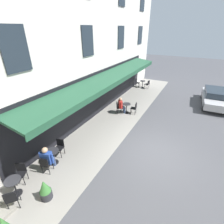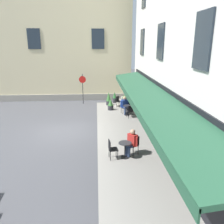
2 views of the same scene
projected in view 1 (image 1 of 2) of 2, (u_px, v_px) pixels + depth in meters
name	position (u px, v px, depth m)	size (l,w,h in m)	color
ground_plane	(152.00, 152.00, 8.87)	(70.00, 70.00, 0.00)	#4C4C51
sidewalk_cafe_terrace	(121.00, 113.00, 12.84)	(20.50, 3.20, 0.01)	gray
cafe_building_facade	(55.00, 4.00, 12.56)	(20.00, 10.70, 15.00)	silver
cafe_table_near_entrance	(14.00, 185.00, 6.42)	(0.60, 0.60, 0.75)	black
cafe_chair_black_corner_right	(12.00, 198.00, 5.87)	(0.56, 0.56, 0.91)	black
cafe_chair_black_corner_left	(21.00, 171.00, 6.95)	(0.55, 0.55, 0.91)	black
cafe_table_mid_terrace	(126.00, 107.00, 12.72)	(0.60, 0.60, 0.75)	black
cafe_chair_black_facing_street	(135.00, 107.00, 12.50)	(0.45, 0.45, 0.91)	black
cafe_chair_black_near_door	(118.00, 107.00, 12.60)	(0.56, 0.56, 0.91)	black
cafe_table_streetside	(143.00, 83.00, 18.14)	(0.60, 0.60, 0.75)	black
cafe_chair_black_kerbside	(148.00, 84.00, 17.74)	(0.48, 0.48, 0.91)	black
cafe_chair_black_back_row	(137.00, 82.00, 18.30)	(0.46, 0.46, 0.91)	black
cafe_table_far_end	(53.00, 155.00, 7.93)	(0.60, 0.60, 0.75)	black
cafe_chair_black_under_awning	(46.00, 164.00, 7.35)	(0.50, 0.50, 0.91)	black
cafe_chair_black_by_window	(60.00, 146.00, 8.45)	(0.48, 0.48, 0.91)	black
seated_patron_in_blue	(48.00, 158.00, 7.47)	(0.62, 0.65, 1.32)	navy
seated_companion_in_red	(121.00, 105.00, 12.57)	(0.60, 0.62, 1.28)	navy
potted_plant_mid_terrace	(45.00, 190.00, 6.28)	(0.45, 0.45, 0.91)	#2D2D33
parked_car_silver	(215.00, 97.00, 13.89)	(4.41, 2.09, 1.33)	#B7B7BC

